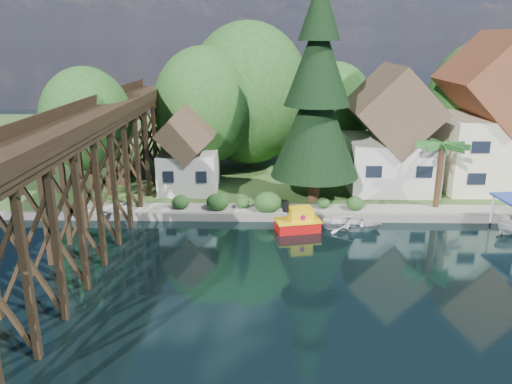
% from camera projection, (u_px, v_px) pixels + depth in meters
% --- Properties ---
extents(ground, '(140.00, 140.00, 0.00)m').
position_uv_depth(ground, '(331.00, 266.00, 31.25)').
color(ground, black).
rests_on(ground, ground).
extents(bank, '(140.00, 52.00, 0.50)m').
position_uv_depth(bank, '(298.00, 148.00, 63.63)').
color(bank, '#2B491D').
rests_on(bank, ground).
extents(seawall, '(60.00, 0.40, 0.62)m').
position_uv_depth(seawall, '(370.00, 218.00, 38.72)').
color(seawall, slate).
rests_on(seawall, ground).
extents(promenade, '(50.00, 2.60, 0.06)m').
position_uv_depth(promenade, '(392.00, 210.00, 39.86)').
color(promenade, gray).
rests_on(promenade, bank).
extents(trestle_bridge, '(4.12, 44.18, 9.30)m').
position_uv_depth(trestle_bridge, '(97.00, 162.00, 34.90)').
color(trestle_bridge, black).
rests_on(trestle_bridge, ground).
extents(house_left, '(7.64, 8.64, 11.02)m').
position_uv_depth(house_left, '(390.00, 137.00, 44.87)').
color(house_left, beige).
rests_on(house_left, bank).
extents(house_center, '(8.65, 9.18, 13.89)m').
position_uv_depth(house_center, '(490.00, 122.00, 44.80)').
color(house_center, beige).
rests_on(house_center, bank).
extents(shed, '(5.09, 5.40, 7.85)m').
position_uv_depth(shed, '(189.00, 154.00, 44.16)').
color(shed, beige).
rests_on(shed, bank).
extents(bg_trees, '(49.90, 13.30, 10.57)m').
position_uv_depth(bg_trees, '(318.00, 105.00, 49.35)').
color(bg_trees, '#382314').
rests_on(bg_trees, bank).
extents(shrubs, '(15.76, 2.47, 1.70)m').
position_uv_depth(shrubs, '(260.00, 201.00, 39.81)').
color(shrubs, '#1D4117').
rests_on(shrubs, bank).
extents(conifer, '(7.29, 7.29, 17.94)m').
position_uv_depth(conifer, '(317.00, 97.00, 39.81)').
color(conifer, '#382314').
rests_on(conifer, bank).
extents(palm_tree, '(5.10, 5.10, 5.67)m').
position_uv_depth(palm_tree, '(442.00, 148.00, 39.10)').
color(palm_tree, '#382314').
rests_on(palm_tree, bank).
extents(tugboat, '(3.57, 2.46, 2.36)m').
position_uv_depth(tugboat, '(298.00, 222.00, 36.81)').
color(tugboat, '#B30B0C').
rests_on(tugboat, ground).
extents(boat_white_a, '(4.81, 3.73, 0.92)m').
position_uv_depth(boat_white_a, '(352.00, 222.00, 37.36)').
color(boat_white_a, silver).
rests_on(boat_white_a, ground).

